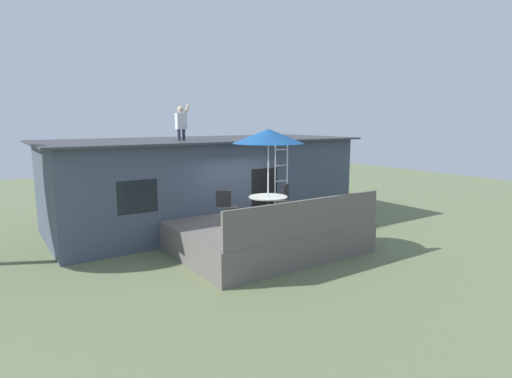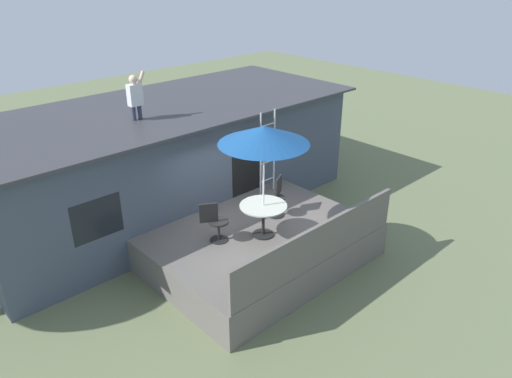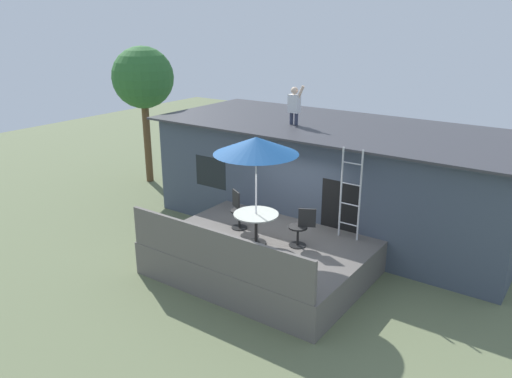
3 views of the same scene
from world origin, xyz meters
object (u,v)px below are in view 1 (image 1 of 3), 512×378
step_ladder (281,173)px  patio_chair_right (284,200)px  patio_table (268,202)px  person_figure (181,121)px  patio_chair_left (228,207)px  patio_umbrella (268,136)px

step_ladder → patio_chair_right: bearing=-123.6°
patio_table → patio_chair_right: 1.05m
person_figure → patio_chair_left: bearing=-88.5°
patio_chair_right → patio_table: bearing=-0.0°
step_ladder → patio_chair_left: bearing=-158.5°
step_ladder → person_figure: person_figure is taller
patio_umbrella → patio_chair_left: (-0.92, 0.53, -1.89)m
patio_table → patio_chair_left: 1.08m
patio_table → patio_umbrella: 1.76m
patio_table → patio_chair_left: size_ratio=1.13×
patio_table → person_figure: person_figure is taller
step_ladder → patio_umbrella: bearing=-136.4°
person_figure → patio_table: bearing=-73.0°
patio_chair_right → patio_umbrella: bearing=-0.0°
patio_umbrella → person_figure: (-1.00, 3.26, 0.41)m
person_figure → patio_chair_right: size_ratio=1.21×
patio_umbrella → patio_chair_right: bearing=28.0°
patio_table → patio_chair_left: patio_chair_left is taller
patio_umbrella → step_ladder: (1.61, 1.53, -1.25)m
patio_umbrella → patio_chair_left: bearing=150.0°
patio_umbrella → patio_chair_left: size_ratio=2.76×
patio_chair_left → patio_chair_right: 1.84m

